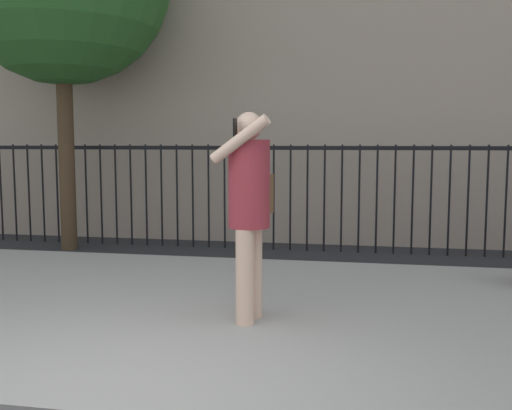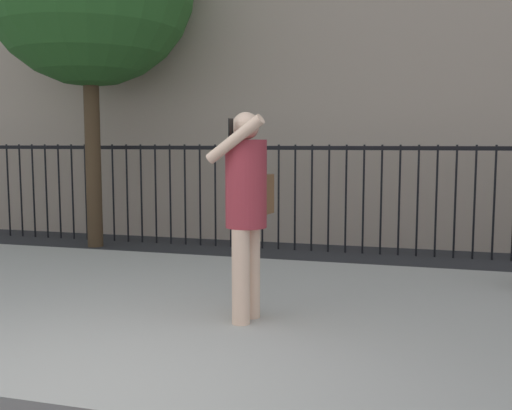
% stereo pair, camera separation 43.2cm
% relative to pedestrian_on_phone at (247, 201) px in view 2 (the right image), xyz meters
% --- Properties ---
extents(sidewalk, '(28.00, 4.40, 0.15)m').
position_rel_pedestrian_on_phone_xyz_m(sidewalk, '(-0.59, 0.36, -1.08)').
color(sidewalk, '#9E9B93').
rests_on(sidewalk, ground).
extents(iron_fence, '(12.03, 0.04, 1.60)m').
position_rel_pedestrian_on_phone_xyz_m(iron_fence, '(-0.59, 4.06, -0.13)').
color(iron_fence, black).
rests_on(iron_fence, ground).
extents(pedestrian_on_phone, '(0.51, 0.69, 1.73)m').
position_rel_pedestrian_on_phone_xyz_m(pedestrian_on_phone, '(0.00, 0.00, 0.00)').
color(pedestrian_on_phone, beige).
rests_on(pedestrian_on_phone, sidewalk).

